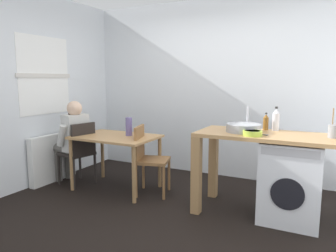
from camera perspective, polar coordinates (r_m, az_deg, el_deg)
The scene contains 18 objects.
ground_plane at distance 3.71m, azimuth -0.55°, elevation -15.48°, with size 5.46×5.46×0.00m, color black.
wall_back at distance 5.01m, azimuth 8.75°, elevation 6.56°, with size 4.60×0.10×2.70m, color silver.
wall_window_side at distance 4.79m, azimuth -24.16°, elevation 5.88°, with size 0.12×3.80×2.70m.
radiator at distance 5.01m, azimuth -19.90°, elevation -5.40°, with size 0.10×0.80×0.70m, color white.
dining_table at distance 4.39m, azimuth -9.31°, elevation -2.99°, with size 1.10×0.76×0.74m.
chair_person_seat at distance 4.68m, azimuth -15.55°, elevation -4.19°, with size 0.47×0.47×0.90m.
chair_opposite at distance 4.19m, azimuth -3.71°, elevation -5.36°, with size 0.50×0.50×0.90m.
seated_person at distance 4.77m, azimuth -16.76°, elevation -1.99°, with size 0.54×0.54×1.20m.
kitchen_counter at distance 3.66m, azimuth 14.01°, elevation -3.54°, with size 1.50×0.68×0.92m.
washing_machine at distance 3.67m, azimuth 21.13°, elevation -9.19°, with size 0.60×0.61×0.86m.
sink_basin at distance 3.63m, azimuth 13.33°, elevation -0.34°, with size 0.38×0.38×0.09m, color #9EA0A5.
tap at distance 3.79m, azimuth 14.02°, elevation 1.45°, with size 0.02×0.02×0.28m, color #B2B2B7.
bottle_tall_green at distance 3.84m, azimuth 17.08°, elevation 0.67°, with size 0.06×0.06×0.20m.
bottle_squat_brown at distance 3.82m, azimuth 18.73°, elevation 1.06°, with size 0.08×0.08×0.27m.
mixing_bowl at distance 3.41m, azimuth 14.87°, elevation -1.20°, with size 0.20×0.20×0.05m.
utensil_crock at distance 3.58m, azimuth 27.54°, elevation -0.79°, with size 0.11×0.11×0.30m.
vase at distance 4.35m, azimuth -7.01°, elevation -0.10°, with size 0.09×0.09×0.25m, color slate.
scissors at distance 3.50m, azimuth 16.30°, elevation -1.46°, with size 0.15×0.06×0.01m.
Camera 1 is at (1.57, -3.01, 1.50)m, focal length 34.10 mm.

